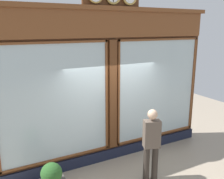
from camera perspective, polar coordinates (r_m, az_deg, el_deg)
shop_facade at (r=6.36m, az=-0.54°, el=0.89°), size 5.80×0.42×4.38m
pedestrian at (r=5.73m, az=8.95°, el=-11.74°), size 0.41×0.33×1.69m
planter_shrub at (r=5.23m, az=-13.60°, el=-18.02°), size 0.42×0.42×0.42m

